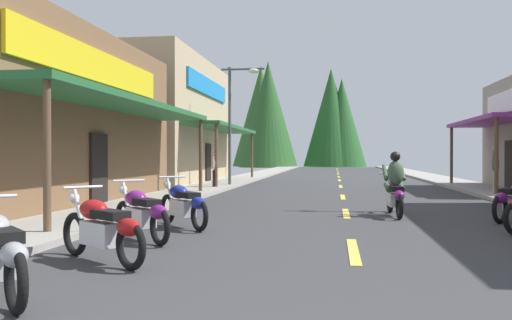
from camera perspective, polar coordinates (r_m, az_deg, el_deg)
name	(u,v)px	position (r m, az deg, el deg)	size (l,w,h in m)	color
ground	(340,186)	(28.82, 8.49, -2.56)	(9.45, 84.71, 0.10)	#38383A
sidewalk_left	(226,183)	(29.34, -3.01, -2.29)	(2.23, 84.71, 0.12)	#9E9991
sidewalk_right	(461,184)	(29.46, 19.94, -2.30)	(2.23, 84.71, 0.12)	#9E9991
centerline_dashes	(340,181)	(32.88, 8.42, -2.09)	(0.16, 62.04, 0.01)	#E0C64C
storefront_left_near	(0,118)	(18.10, -24.42, 3.88)	(7.87, 13.38, 5.12)	brown
storefront_left_far	(132,122)	(31.31, -12.39, 3.73)	(10.21, 12.36, 6.51)	tan
streetlamp_left	(236,108)	(26.36, -1.98, 5.27)	(2.03, 0.30, 5.57)	#474C51
motorcycle_parked_left_1	(102,227)	(8.08, -15.26, -6.57)	(1.76, 1.38, 1.04)	black
motorcycle_parked_left_2	(141,212)	(10.01, -11.48, -5.20)	(1.55, 1.62, 1.04)	black
motorcycle_parked_left_3	(183,204)	(11.65, -7.34, -4.39)	(1.47, 1.69, 1.04)	black
rider_cruising_lead	(395,189)	(14.11, 13.81, -2.87)	(0.60, 2.14, 1.57)	black
pedestrian_browsing	(495,168)	(22.96, 22.98, -0.76)	(0.27, 0.57, 1.71)	#B2A599
pedestrian_waiting	(215,167)	(24.59, -4.20, -0.73)	(0.28, 0.57, 1.65)	black
treeline_backdrop	(294,118)	(73.56, 3.82, 4.23)	(17.75, 13.37, 13.54)	#265223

